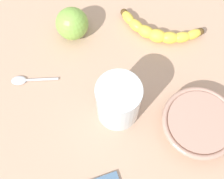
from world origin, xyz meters
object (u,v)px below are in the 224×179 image
banana (159,32)px  ceramic_bowl (198,124)px  teaspoon (22,80)px  smoothie_glass (118,102)px  green_apple_fruit (72,24)px

banana → ceramic_bowl: size_ratio=1.01×
teaspoon → smoothie_glass: bearing=158.6°
ceramic_bowl → teaspoon: size_ratio=1.50×
smoothie_glass → green_apple_fruit: 24.16cm
smoothie_glass → green_apple_fruit: (-0.08, 24.11, -1.65)cm
banana → green_apple_fruit: green_apple_fruit is taller
banana → ceramic_bowl: (-5.12, -24.87, 1.03)cm
banana → smoothie_glass: (-18.76, -13.53, 4.03)cm
smoothie_glass → ceramic_bowl: (13.63, -11.34, -2.99)cm
banana → ceramic_bowl: bearing=-56.8°
smoothie_glass → green_apple_fruit: size_ratio=1.48×
banana → smoothie_glass: 23.47cm
smoothie_glass → ceramic_bowl: size_ratio=0.74×
ceramic_bowl → banana: bearing=78.4°
ceramic_bowl → teaspoon: (-30.45, 28.63, -2.30)cm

